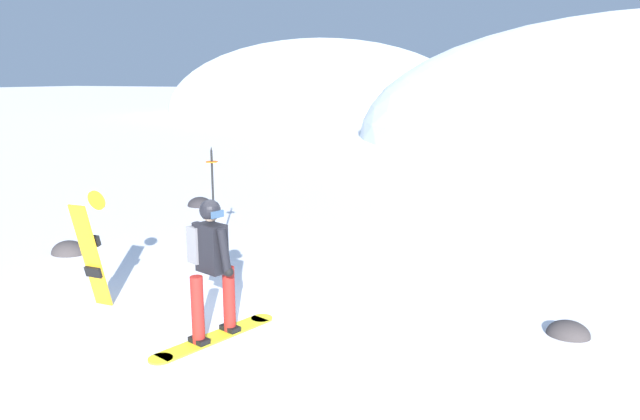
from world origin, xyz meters
The scene contains 8 objects.
ground_plane centered at (0.00, 0.00, 0.00)m, with size 300.00×300.00×0.00m, color white.
ridge_peak_far centered at (-18.35, 45.42, 0.00)m, with size 27.62×24.85×12.74m.
snowboarder_main centered at (-0.19, -0.14, 0.92)m, with size 0.76×1.77×1.71m.
spare_snowboard centered at (-2.20, 0.06, 0.82)m, with size 0.28×0.42×1.62m.
piste_marker_near centered at (-1.88, 2.54, 1.13)m, with size 0.20×0.20×1.98m.
rock_dark centered at (3.77, 1.64, 0.00)m, with size 0.52×0.44×0.36m.
rock_mid centered at (-4.76, 6.33, 0.00)m, with size 0.64×0.54×0.45m.
rock_small centered at (-4.57, 1.94, 0.00)m, with size 0.65×0.56×0.46m.
Camera 1 is at (3.77, -6.05, 3.11)m, focal length 34.62 mm.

